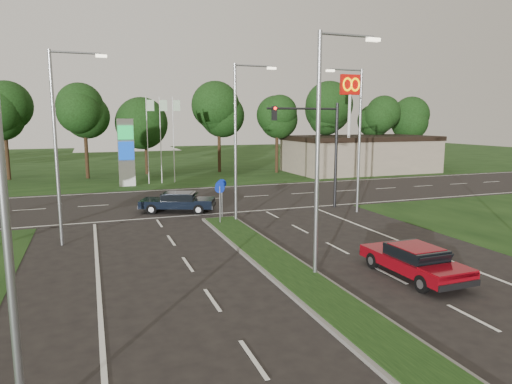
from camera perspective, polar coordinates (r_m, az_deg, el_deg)
name	(u,v)px	position (r m, az deg, el deg)	size (l,w,h in m)	color
ground	(396,354)	(12.78, 17.09, -18.81)	(160.00, 160.00, 0.00)	black
verge_far	(145,163)	(64.56, -13.72, 3.51)	(160.00, 50.00, 0.02)	black
cross_road	(193,200)	(34.16, -7.85, -1.00)	(160.00, 12.00, 0.02)	black
median_kerb	(321,296)	(15.81, 8.15, -12.69)	(2.00, 26.00, 0.12)	slate
commercial_building	(360,154)	(53.62, 12.86, 4.62)	(16.00, 9.00, 4.00)	gray
streetlight_median_near	(323,142)	(16.96, 8.33, 6.19)	(2.53, 0.22, 9.00)	gray
streetlight_median_far	(239,134)	(26.19, -2.17, 7.23)	(2.53, 0.22, 9.00)	gray
streetlight_left_near	(14,166)	(9.03, -28.03, 2.86)	(2.53, 0.22, 9.00)	gray
streetlight_left_far	(60,138)	(22.96, -23.33, 6.26)	(2.53, 0.22, 9.00)	gray
streetlight_right_far	(357,133)	(29.53, 12.50, 7.23)	(2.53, 0.22, 9.00)	gray
traffic_signal	(319,139)	(30.46, 7.87, 6.60)	(5.10, 0.42, 7.00)	black
median_signs	(221,192)	(26.60, -4.45, -0.05)	(1.16, 1.76, 2.38)	gray
gas_pylon	(129,151)	(42.17, -15.64, 5.01)	(5.80, 1.26, 8.00)	silver
mcdonalds_sign	(350,99)	(47.98, 11.67, 11.32)	(2.20, 0.47, 10.40)	silver
treeline_far	(160,111)	(49.37, -11.90, 9.90)	(6.00, 6.00, 9.90)	black
red_sedan	(414,260)	(18.36, 19.19, -8.05)	(1.93, 4.47, 1.22)	maroon
navy_sedan	(178,201)	(29.82, -9.73, -1.17)	(5.01, 3.48, 1.28)	black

